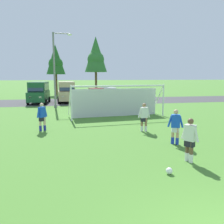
% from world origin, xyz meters
% --- Properties ---
extents(ground_plane, '(400.00, 400.00, 0.00)m').
position_xyz_m(ground_plane, '(0.00, 15.00, 0.00)').
color(ground_plane, '#477A2D').
extents(parking_lot_strip, '(52.00, 8.40, 0.01)m').
position_xyz_m(parking_lot_strip, '(0.00, 27.12, 0.00)').
color(parking_lot_strip, '#3D3D3F').
rests_on(parking_lot_strip, ground).
extents(soccer_ball, '(0.22, 0.22, 0.22)m').
position_xyz_m(soccer_ball, '(0.09, 3.61, 0.11)').
color(soccer_ball, white).
rests_on(soccer_ball, ground).
extents(soccer_goal, '(7.57, 2.64, 2.57)m').
position_xyz_m(soccer_goal, '(0.90, 14.90, 1.29)').
color(soccer_goal, white).
rests_on(soccer_goal, ground).
extents(player_midfield_center, '(0.75, 0.30, 1.64)m').
position_xyz_m(player_midfield_center, '(1.30, 9.58, 0.82)').
color(player_midfield_center, '#936B4C').
rests_on(player_midfield_center, ground).
extents(player_defender_far, '(0.69, 0.41, 1.64)m').
position_xyz_m(player_defender_far, '(1.86, 6.78, 0.82)').
color(player_defender_far, tan).
rests_on(player_defender_far, ground).
extents(player_winger_left, '(0.43, 0.69, 1.64)m').
position_xyz_m(player_winger_left, '(1.30, 4.53, 0.82)').
color(player_winger_left, brown).
rests_on(player_winger_left, ground).
extents(player_trailing_back, '(0.60, 0.57, 1.64)m').
position_xyz_m(player_trailing_back, '(-4.45, 10.92, 0.82)').
color(player_trailing_back, beige).
rests_on(player_trailing_back, ground).
extents(parked_car_slot_far_left, '(2.47, 4.94, 2.52)m').
position_xyz_m(parked_car_slot_far_left, '(-6.02, 26.09, 1.34)').
color(parked_car_slot_far_left, '#194C2D').
rests_on(parked_car_slot_far_left, ground).
extents(parked_car_slot_left, '(2.32, 4.86, 2.52)m').
position_xyz_m(parked_car_slot_left, '(-2.81, 26.62, 1.34)').
color(parked_car_slot_left, tan).
rests_on(parked_car_slot_left, ground).
extents(parked_car_slot_center_left, '(2.11, 4.24, 1.72)m').
position_xyz_m(parked_car_slot_center_left, '(0.84, 26.11, 0.88)').
color(parked_car_slot_center_left, maroon).
rests_on(parked_car_slot_center_left, ground).
extents(parked_car_slot_center, '(2.25, 4.31, 1.72)m').
position_xyz_m(parked_car_slot_center, '(2.77, 28.14, 0.88)').
color(parked_car_slot_center, silver).
rests_on(parked_car_slot_center, ground).
extents(tree_left_edge, '(3.18, 3.18, 8.48)m').
position_xyz_m(tree_left_edge, '(-4.29, 38.68, 5.82)').
color(tree_left_edge, brown).
rests_on(tree_left_edge, ground).
extents(tree_mid_left, '(3.47, 3.47, 9.26)m').
position_xyz_m(tree_mid_left, '(1.94, 34.28, 6.36)').
color(tree_mid_left, brown).
rests_on(tree_mid_left, ground).
extents(street_lamp, '(2.00, 0.32, 7.48)m').
position_xyz_m(street_lamp, '(-3.84, 21.71, 3.88)').
color(street_lamp, slate).
rests_on(street_lamp, ground).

